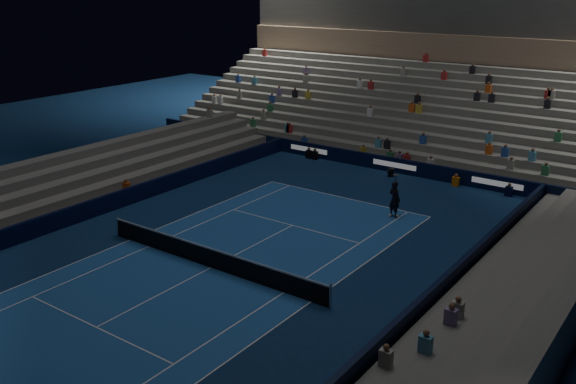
# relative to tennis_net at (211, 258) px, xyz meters

# --- Properties ---
(ground) EXTENTS (90.00, 90.00, 0.00)m
(ground) POSITION_rel_tennis_net_xyz_m (0.00, 0.00, -0.50)
(ground) COLOR #0C2349
(ground) RESTS_ON ground
(court_surface) EXTENTS (10.97, 23.77, 0.01)m
(court_surface) POSITION_rel_tennis_net_xyz_m (0.00, 0.00, -0.50)
(court_surface) COLOR #1B4E99
(court_surface) RESTS_ON ground
(sponsor_barrier_far) EXTENTS (44.00, 0.25, 1.00)m
(sponsor_barrier_far) POSITION_rel_tennis_net_xyz_m (0.00, 18.50, -0.00)
(sponsor_barrier_far) COLOR black
(sponsor_barrier_far) RESTS_ON ground
(sponsor_barrier_east) EXTENTS (0.25, 37.00, 1.00)m
(sponsor_barrier_east) POSITION_rel_tennis_net_xyz_m (9.70, 0.00, -0.00)
(sponsor_barrier_east) COLOR black
(sponsor_barrier_east) RESTS_ON ground
(sponsor_barrier_west) EXTENTS (0.25, 37.00, 1.00)m
(sponsor_barrier_west) POSITION_rel_tennis_net_xyz_m (-9.70, 0.00, -0.00)
(sponsor_barrier_west) COLOR black
(sponsor_barrier_west) RESTS_ON ground
(grandstand_main) EXTENTS (44.00, 15.20, 11.20)m
(grandstand_main) POSITION_rel_tennis_net_xyz_m (0.00, 27.90, 2.87)
(grandstand_main) COLOR slate
(grandstand_main) RESTS_ON ground
(grandstand_east) EXTENTS (5.00, 37.00, 2.50)m
(grandstand_east) POSITION_rel_tennis_net_xyz_m (13.17, 0.00, 0.41)
(grandstand_east) COLOR #60605C
(grandstand_east) RESTS_ON ground
(grandstand_west) EXTENTS (5.00, 37.00, 2.50)m
(grandstand_west) POSITION_rel_tennis_net_xyz_m (-13.17, 0.00, 0.41)
(grandstand_west) COLOR slate
(grandstand_west) RESTS_ON ground
(tennis_net) EXTENTS (12.90, 0.10, 1.10)m
(tennis_net) POSITION_rel_tennis_net_xyz_m (0.00, 0.00, 0.00)
(tennis_net) COLOR #B2B2B7
(tennis_net) RESTS_ON ground
(tennis_player) EXTENTS (0.86, 0.68, 2.05)m
(tennis_player) POSITION_rel_tennis_net_xyz_m (3.80, 10.74, 0.52)
(tennis_player) COLOR black
(tennis_player) RESTS_ON ground
(broadcast_camera) EXTENTS (0.55, 0.90, 0.51)m
(broadcast_camera) POSITION_rel_tennis_net_xyz_m (0.17, 17.53, -0.23)
(broadcast_camera) COLOR black
(broadcast_camera) RESTS_ON ground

